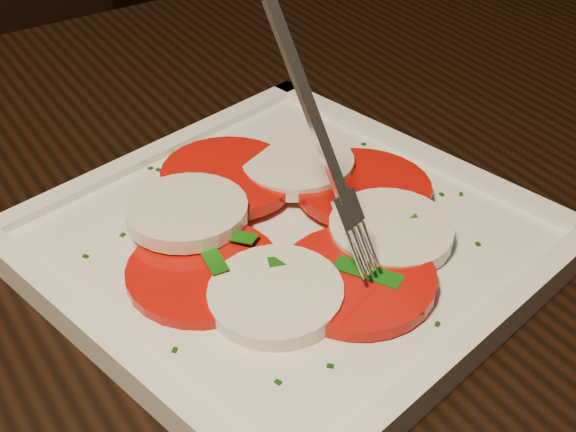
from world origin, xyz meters
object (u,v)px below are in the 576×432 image
(chair, at_px, (38,101))
(fork, at_px, (308,135))
(table, at_px, (264,322))
(plate, at_px, (288,244))

(chair, height_order, fork, chair)
(table, height_order, chair, chair)
(plate, distance_m, fork, 0.10)
(chair, xyz_separation_m, plate, (-0.06, -0.70, 0.22))
(chair, relative_size, fork, 6.52)
(plate, xyz_separation_m, fork, (-0.01, -0.03, 0.10))
(table, relative_size, plate, 4.29)
(table, height_order, plate, plate)
(fork, bearing_deg, table, 64.02)
(chair, bearing_deg, table, -108.05)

